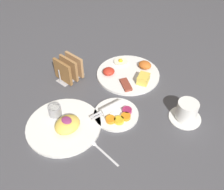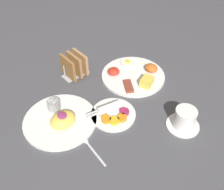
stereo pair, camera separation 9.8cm
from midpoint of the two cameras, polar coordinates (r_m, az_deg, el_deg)
ground_plane at (r=1.01m, az=-1.53°, el=-0.84°), size 3.00×3.00×0.00m
plate_breakfast at (r=1.12m, az=7.59°, el=4.48°), size 0.28×0.28×0.05m
plate_condiments at (r=0.94m, az=3.23°, el=-4.37°), size 0.17×0.18×0.04m
plate_foreground at (r=0.93m, az=-8.79°, el=-5.51°), size 0.27×0.27×0.06m
toast_rack at (r=1.10m, az=-6.01°, el=6.58°), size 0.10×0.12×0.10m
coffee_cup at (r=0.94m, az=19.16°, el=-5.35°), size 0.12×0.12×0.08m
teaspoon at (r=0.85m, az=-1.56°, el=-11.98°), size 0.13×0.02×0.01m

